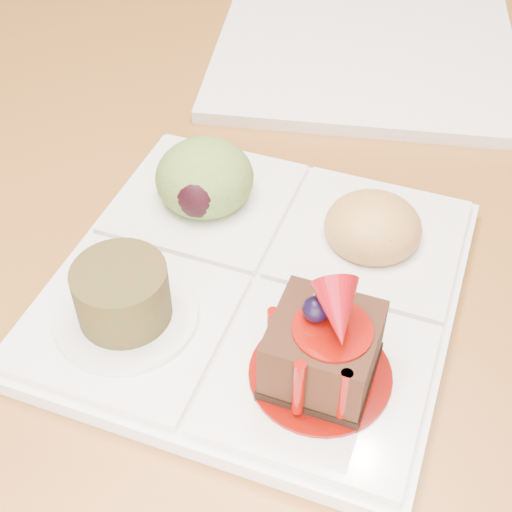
# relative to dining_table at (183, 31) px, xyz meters

# --- Properties ---
(ground) EXTENTS (6.00, 6.00, 0.00)m
(ground) POSITION_rel_dining_table_xyz_m (0.00, 0.00, -0.68)
(ground) COLOR #553718
(dining_table) EXTENTS (1.00, 1.80, 0.75)m
(dining_table) POSITION_rel_dining_table_xyz_m (0.00, 0.00, 0.00)
(dining_table) COLOR brown
(dining_table) RESTS_ON ground
(sampler_plate) EXTENTS (0.30, 0.30, 0.10)m
(sampler_plate) POSITION_rel_dining_table_xyz_m (0.17, -0.46, 0.09)
(sampler_plate) COLOR white
(sampler_plate) RESTS_ON dining_table
(second_plate) EXTENTS (0.29, 0.29, 0.01)m
(second_plate) POSITION_rel_dining_table_xyz_m (0.22, -0.14, 0.07)
(second_plate) COLOR white
(second_plate) RESTS_ON dining_table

